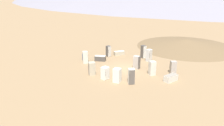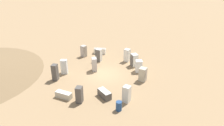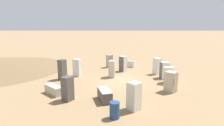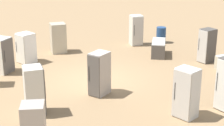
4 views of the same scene
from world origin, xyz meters
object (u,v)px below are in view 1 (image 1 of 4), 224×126
Objects in this scene: discarded_fridge_4 at (137,62)px; discarded_fridge_8 at (100,58)px; discarded_fridge_10 at (92,68)px; discarded_fridge_2 at (173,67)px; discarded_fridge_5 at (105,73)px; discarded_fridge_3 at (171,78)px; discarded_fridge_12 at (152,68)px; discarded_fridge_6 at (117,75)px; discarded_fridge_0 at (85,57)px; rusty_barrel at (84,57)px; discarded_fridge_1 at (143,52)px; discarded_fridge_13 at (149,55)px; discarded_fridge_9 at (131,76)px; discarded_fridge_11 at (108,51)px; discarded_fridge_7 at (119,53)px.

discarded_fridge_4 is 5.75m from discarded_fridge_8.
discarded_fridge_8 is 1.09× the size of discarded_fridge_10.
discarded_fridge_2 is 8.33m from discarded_fridge_5.
discarded_fridge_3 is 2.62m from discarded_fridge_12.
discarded_fridge_2 is 4.57m from discarded_fridge_4.
discarded_fridge_3 is 6.02m from discarded_fridge_6.
discarded_fridge_0 is 1.56m from rusty_barrel.
discarded_fridge_2 is 12.62m from rusty_barrel.
discarded_fridge_2 reaches higher than discarded_fridge_10.
discarded_fridge_6 is at bearing 32.94° from discarded_fridge_1.
discarded_fridge_4 is 1.06× the size of discarded_fridge_6.
discarded_fridge_0 is at bearing -70.90° from discarded_fridge_4.
discarded_fridge_6 is 1.76× the size of rusty_barrel.
rusty_barrel is at bearing -46.43° from discarded_fridge_13.
discarded_fridge_13 reaches higher than discarded_fridge_3.
discarded_fridge_12 is (3.54, -1.06, 0.00)m from discarded_fridge_9.
discarded_fridge_8 is at bearing -127.48° from discarded_fridge_5.
discarded_fridge_11 is at bearing -64.14° from discarded_fridge_13.
rusty_barrel is (-5.11, 7.07, -0.49)m from discarded_fridge_1.
discarded_fridge_6 is at bearing -169.92° from discarded_fridge_12.
discarded_fridge_0 is at bearing -107.92° from discarded_fridge_5.
discarded_fridge_2 is at bearing 57.31° from discarded_fridge_0.
discarded_fridge_2 is at bearing 19.36° from discarded_fridge_7.
discarded_fridge_13 is (3.29, -6.05, 0.49)m from discarded_fridge_8.
discarded_fridge_4 is 5.05m from discarded_fridge_6.
discarded_fridge_13 is (0.86, -6.14, 0.05)m from discarded_fridge_11.
discarded_fridge_1 is at bearing -112.29° from discarded_fridge_13.
discarded_fridge_2 is at bearing 102.69° from discarded_fridge_4.
discarded_fridge_9 is at bearing 115.32° from discarded_fridge_2.
discarded_fridge_8 reaches higher than discarded_fridge_7.
discarded_fridge_0 is 0.98× the size of discarded_fridge_9.
discarded_fridge_4 is at bearing -111.51° from discarded_fridge_8.
discarded_fridge_1 is 1.13× the size of discarded_fridge_4.
discarded_fridge_5 is 1.58m from discarded_fridge_6.
discarded_fridge_0 reaches higher than discarded_fridge_11.
discarded_fridge_8 is at bearing -24.23° from discarded_fridge_10.
discarded_fridge_11 reaches higher than discarded_fridge_6.
discarded_fridge_4 is at bearing 109.19° from discarded_fridge_12.
discarded_fridge_4 is at bearing -85.41° from discarded_fridge_10.
discarded_fridge_13 reaches higher than discarded_fridge_8.
discarded_fridge_13 is (3.51, -0.32, 0.03)m from discarded_fridge_4.
discarded_fridge_0 is 0.92× the size of discarded_fridge_3.
discarded_fridge_7 is 0.95× the size of discarded_fridge_12.
rusty_barrel is (-4.02, 8.36, -0.42)m from discarded_fridge_13.
discarded_fridge_6 reaches higher than discarded_fridge_2.
discarded_fridge_13 is (8.17, 1.10, 0.02)m from discarded_fridge_9.
discarded_fridge_6 is 4.70m from discarded_fridge_12.
discarded_fridge_8 is at bearing 102.39° from discarded_fridge_0.
discarded_fridge_6 is 1.57m from discarded_fridge_9.
discarded_fridge_10 is 0.95× the size of discarded_fridge_11.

